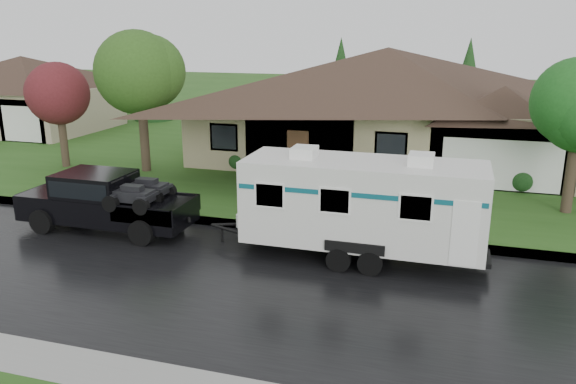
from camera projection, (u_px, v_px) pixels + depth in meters
The scene contains 11 objects.
ground at pixel (257, 255), 17.06m from camera, with size 140.00×140.00×0.00m, color #295219.
road at pixel (232, 282), 15.22m from camera, with size 140.00×8.00×0.01m, color black.
curb at pixel (279, 228), 19.11m from camera, with size 140.00×0.50×0.15m, color gray.
lawn at pixel (349, 153), 30.84m from camera, with size 140.00×26.00×0.15m, color #295219.
house_main at pixel (392, 92), 28.16m from camera, with size 19.44×10.80×6.90m.
house_far at pixel (26, 87), 36.83m from camera, with size 10.80×8.64×5.80m.
tree_left_green at pixel (140, 76), 25.43m from camera, with size 3.83×3.83×6.33m.
tree_red at pixel (58, 95), 26.54m from camera, with size 3.04×3.04×5.03m.
shrub_row at pixel (370, 169), 24.88m from camera, with size 13.60×1.00×1.00m.
pickup_truck at pixel (103, 199), 18.98m from camera, with size 5.93×2.25×1.98m.
travel_trailer at pixel (363, 202), 16.36m from camera, with size 7.31×2.57×3.28m.
Camera 1 is at (5.46, -14.92, 6.57)m, focal length 35.00 mm.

